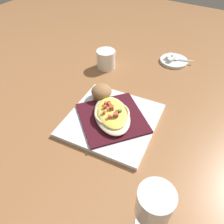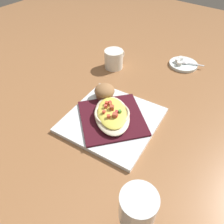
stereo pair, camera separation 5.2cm
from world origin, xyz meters
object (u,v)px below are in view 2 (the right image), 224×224
at_px(gratin_dish, 112,114).
at_px(creamer_cup_2, 179,63).
at_px(square_plate, 112,120).
at_px(creamer_saucer, 183,64).
at_px(stemmed_glass, 138,209).
at_px(spoon, 185,63).
at_px(muffin, 105,92).
at_px(creamer_cup_0, 181,59).
at_px(creamer_cup_1, 178,61).
at_px(coffee_mug, 114,60).

height_order(gratin_dish, creamer_cup_2, gratin_dish).
distance_m(square_plate, creamer_saucer, 0.48).
relative_size(creamer_saucer, creamer_cup_2, 5.23).
height_order(stemmed_glass, spoon, stemmed_glass).
bearing_deg(muffin, creamer_saucer, -17.83).
relative_size(spoon, creamer_cup_2, 4.40).
xyz_separation_m(square_plate, creamer_cup_0, (0.49, -0.02, 0.01)).
bearing_deg(muffin, creamer_cup_1, -14.60).
height_order(muffin, spoon, muffin).
bearing_deg(creamer_cup_0, muffin, 165.74).
xyz_separation_m(gratin_dish, creamer_saucer, (0.48, -0.04, -0.03)).
xyz_separation_m(creamer_cup_1, creamer_cup_2, (-0.02, -0.02, 0.00)).
relative_size(creamer_cup_1, creamer_cup_2, 1.00).
bearing_deg(coffee_mug, square_plate, -144.10).
distance_m(muffin, spoon, 0.43).
height_order(muffin, stemmed_glass, stemmed_glass).
distance_m(coffee_mug, creamer_cup_2, 0.29).
height_order(creamer_saucer, creamer_cup_2, creamer_cup_2).
height_order(coffee_mug, creamer_cup_1, coffee_mug).
xyz_separation_m(creamer_cup_0, creamer_cup_2, (-0.04, -0.01, 0.00)).
bearing_deg(creamer_saucer, coffee_mug, 129.47).
height_order(gratin_dish, creamer_saucer, gratin_dish).
bearing_deg(coffee_mug, creamer_cup_0, -45.46).
bearing_deg(creamer_saucer, creamer_cup_2, 158.85).
relative_size(gratin_dish, stemmed_glass, 1.41).
height_order(muffin, creamer_cup_2, muffin).
relative_size(muffin, creamer_cup_1, 3.05).
xyz_separation_m(gratin_dish, coffee_mug, (0.28, 0.20, -0.00)).
bearing_deg(creamer_cup_1, stemmed_glass, -162.03).
distance_m(muffin, creamer_cup_1, 0.41).
bearing_deg(gratin_dish, muffin, 51.31).
bearing_deg(creamer_saucer, creamer_cup_0, 55.71).
bearing_deg(square_plate, creamer_cup_0, -2.27).
height_order(muffin, coffee_mug, coffee_mug).
bearing_deg(creamer_cup_1, muffin, 165.40).
relative_size(stemmed_glass, creamer_saucer, 1.20).
relative_size(spoon, creamer_cup_1, 4.40).
relative_size(square_plate, stemmed_glass, 1.91).
height_order(creamer_cup_1, creamer_cup_2, same).
distance_m(creamer_cup_0, creamer_cup_2, 0.04).
bearing_deg(stemmed_glass, gratin_dish, 45.79).
distance_m(spoon, creamer_cup_1, 0.03).
relative_size(stemmed_glass, creamer_cup_1, 6.27).
bearing_deg(stemmed_glass, creamer_saucer, 15.78).
bearing_deg(muffin, creamer_cup_0, -14.26).
bearing_deg(spoon, coffee_mug, 129.05).
relative_size(gratin_dish, muffin, 2.90).
height_order(stemmed_glass, creamer_cup_1, stemmed_glass).
bearing_deg(stemmed_glass, creamer_cup_1, 17.97).
height_order(creamer_saucer, creamer_cup_1, creamer_cup_1).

